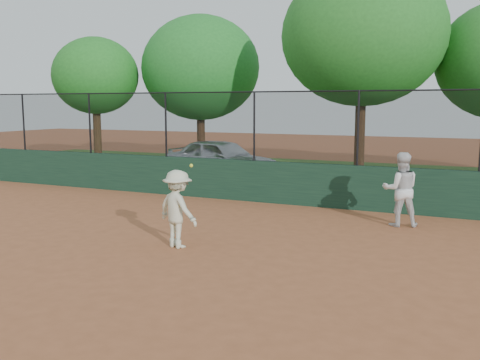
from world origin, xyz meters
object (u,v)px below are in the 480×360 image
at_px(player_main, 178,209).
at_px(player_second, 401,189).
at_px(tree_2, 363,35).
at_px(tree_0, 95,76).
at_px(parked_car, 221,159).
at_px(tree_1, 200,68).

bearing_deg(player_main, player_second, 45.46).
height_order(player_second, tree_2, tree_2).
bearing_deg(player_second, tree_0, -43.43).
bearing_deg(tree_0, player_second, -24.55).
xyz_separation_m(parked_car, tree_1, (-2.39, 2.74, 3.63)).
height_order(tree_1, tree_2, tree_2).
distance_m(player_second, player_main, 5.32).
relative_size(tree_1, tree_2, 0.87).
relative_size(parked_car, player_main, 2.62).
xyz_separation_m(player_second, tree_1, (-9.82, 8.20, 3.53)).
bearing_deg(parked_car, tree_0, 91.65).
xyz_separation_m(player_second, tree_2, (-2.35, 6.32, 4.33)).
bearing_deg(tree_2, player_second, -69.61).
bearing_deg(tree_1, parked_car, -48.96).
distance_m(player_main, tree_1, 13.92).
height_order(player_second, tree_1, tree_1).
distance_m(player_main, tree_2, 11.12).
bearing_deg(tree_1, player_second, -39.87).
bearing_deg(player_main, tree_0, 135.50).
xyz_separation_m(parked_car, player_main, (3.70, -9.25, 0.01)).
bearing_deg(tree_2, tree_1, 165.85).
height_order(parked_car, player_second, player_second).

